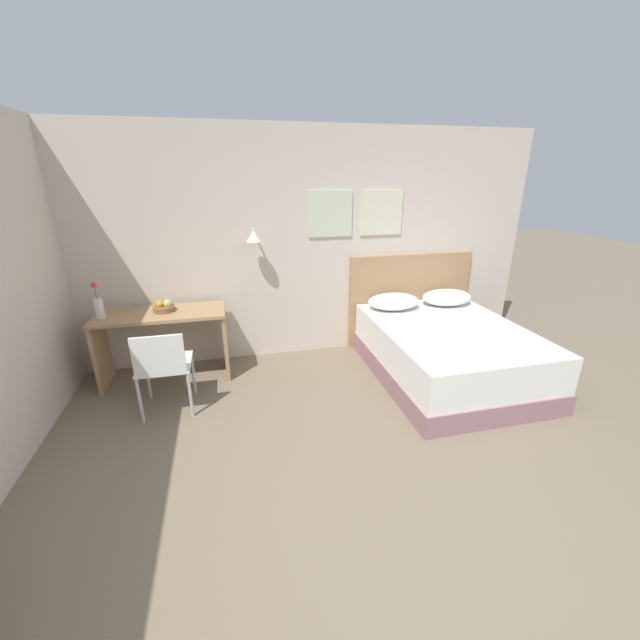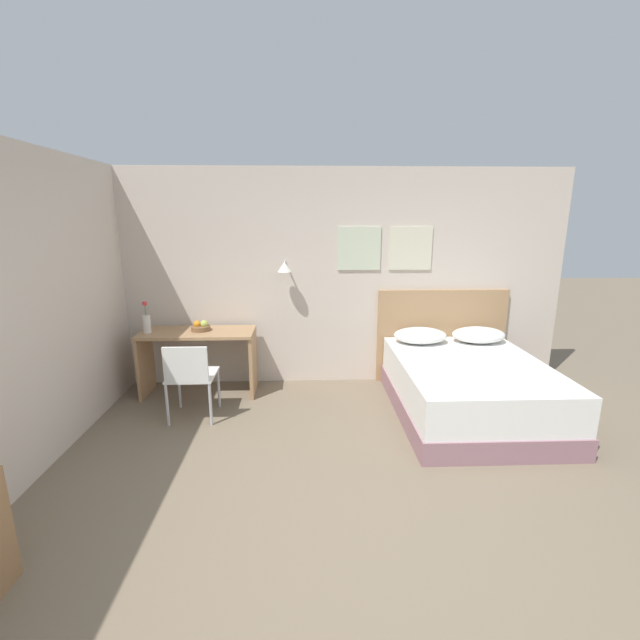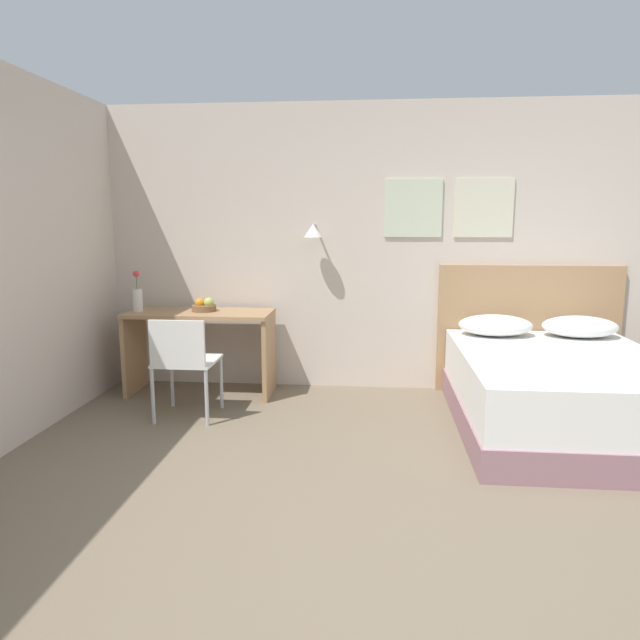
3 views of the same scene
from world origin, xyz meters
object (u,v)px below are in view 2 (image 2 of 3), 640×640
at_px(headboard, 441,336).
at_px(desk, 199,350).
at_px(flower_vase, 147,322).
at_px(pillow_right, 479,335).
at_px(folded_towel_near_foot, 490,369).
at_px(fruit_bowl, 201,327).
at_px(bed, 469,389).
at_px(pillow_left, 420,335).
at_px(desk_chair, 190,374).

bearing_deg(headboard, desk, -173.97).
bearing_deg(flower_vase, headboard, 5.83).
bearing_deg(flower_vase, desk, 4.77).
distance_m(headboard, pillow_right, 0.47).
xyz_separation_m(folded_towel_near_foot, fruit_bowl, (-3.03, 1.02, 0.19)).
bearing_deg(bed, pillow_left, 116.59).
bearing_deg(desk, fruit_bowl, 37.32).
xyz_separation_m(desk, fruit_bowl, (0.04, 0.03, 0.27)).
xyz_separation_m(pillow_right, folded_towel_near_foot, (-0.28, -1.01, -0.06)).
bearing_deg(desk, desk_chair, -83.69).
xyz_separation_m(headboard, folded_towel_near_foot, (0.07, -1.31, 0.03)).
height_order(bed, fruit_bowl, fruit_bowl).
bearing_deg(bed, desk, 166.98).
xyz_separation_m(pillow_left, desk_chair, (-2.57, -0.74, -0.17)).
bearing_deg(headboard, pillow_right, -39.98).
height_order(folded_towel_near_foot, flower_vase, flower_vase).
bearing_deg(desk, pillow_right, 0.31).
distance_m(pillow_right, flower_vase, 3.92).
xyz_separation_m(desk, flower_vase, (-0.56, -0.05, 0.35)).
relative_size(bed, headboard, 1.20).
bearing_deg(folded_towel_near_foot, headboard, 93.14).
xyz_separation_m(bed, pillow_right, (0.36, 0.71, 0.39)).
height_order(desk_chair, fruit_bowl, fruit_bowl).
bearing_deg(headboard, bed, -90.00).
bearing_deg(flower_vase, bed, -10.31).
distance_m(pillow_left, fruit_bowl, 2.61).
relative_size(pillow_right, flower_vase, 1.70).
distance_m(pillow_left, folded_towel_near_foot, 1.10).
xyz_separation_m(bed, fruit_bowl, (-2.96, 0.72, 0.52)).
xyz_separation_m(bed, folded_towel_near_foot, (0.07, -0.29, 0.33)).
xyz_separation_m(pillow_left, folded_towel_near_foot, (0.43, -1.01, -0.06)).
xyz_separation_m(pillow_left, pillow_right, (0.71, 0.00, 0.00)).
distance_m(desk, fruit_bowl, 0.27).
relative_size(headboard, pillow_right, 2.59).
bearing_deg(pillow_left, desk_chair, -163.98).
xyz_separation_m(folded_towel_near_foot, flower_vase, (-3.63, 0.94, 0.27)).
bearing_deg(desk_chair, headboard, 19.52).
bearing_deg(folded_towel_near_foot, fruit_bowl, 161.46).
height_order(pillow_left, pillow_right, same).
bearing_deg(headboard, fruit_bowl, -174.46).
bearing_deg(pillow_left, pillow_right, 0.00).
xyz_separation_m(bed, pillow_left, (-0.36, 0.71, 0.39)).
bearing_deg(desk_chair, fruit_bowl, 93.15).
height_order(headboard, pillow_right, headboard).
distance_m(bed, flower_vase, 3.67).
distance_m(desk, flower_vase, 0.66).
distance_m(fruit_bowl, flower_vase, 0.61).
bearing_deg(flower_vase, pillow_right, 0.94).
relative_size(headboard, desk_chair, 1.96).
bearing_deg(pillow_left, fruit_bowl, 179.75).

